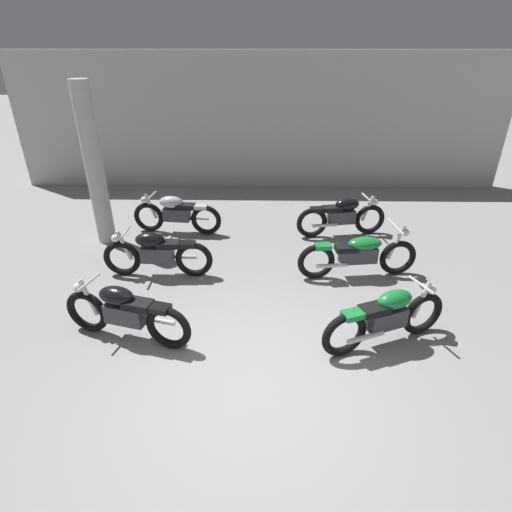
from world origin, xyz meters
TOP-DOWN VIEW (x-y plane):
  - ground_plane at (0.00, 0.00)m, footprint 60.00×60.00m
  - back_wall at (0.00, 7.98)m, footprint 13.49×0.24m
  - support_pillar at (-3.22, 4.17)m, footprint 0.36×0.36m
  - motorcycle_left_row_0 at (-1.80, 0.93)m, footprint 1.93×0.69m
  - motorcycle_left_row_1 at (-1.77, 2.72)m, footprint 1.97×0.48m
  - motorcycle_left_row_2 at (-1.78, 4.60)m, footprint 1.97×0.48m
  - motorcycle_right_row_0 at (1.82, 0.89)m, footprint 1.86×0.85m
  - motorcycle_right_row_1 at (1.82, 2.76)m, footprint 2.17×0.68m
  - motorcycle_right_row_2 at (1.81, 4.52)m, footprint 1.96×0.59m

SIDE VIEW (x-z plane):
  - ground_plane at x=0.00m, z-range 0.00..0.00m
  - motorcycle_right_row_1 at x=1.82m, z-range -0.04..0.94m
  - motorcycle_left_row_0 at x=-1.80m, z-range 0.02..0.90m
  - motorcycle_left_row_1 at x=-1.77m, z-range 0.02..0.90m
  - motorcycle_left_row_2 at x=-1.78m, z-range 0.02..0.90m
  - motorcycle_right_row_0 at x=1.82m, z-range 0.02..0.90m
  - motorcycle_right_row_2 at x=1.81m, z-range 0.02..0.90m
  - support_pillar at x=-3.22m, z-range 0.00..3.20m
  - back_wall at x=0.00m, z-range 0.00..3.60m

